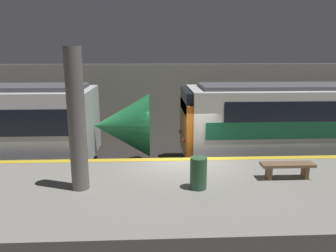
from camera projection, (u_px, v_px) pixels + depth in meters
ground_plane at (183, 189)px, 11.34m from camera, size 120.00×120.00×0.00m
platform at (191, 206)px, 8.86m from camera, size 40.00×4.84×1.14m
station_rear_barrier at (172, 103)px, 16.82m from camera, size 50.00×0.15×4.01m
support_pillar_near at (77, 121)px, 8.24m from camera, size 0.44×0.44×3.66m
platform_bench at (287, 167)px, 9.26m from camera, size 1.50×0.40×0.45m
trash_bin at (198, 173)px, 8.56m from camera, size 0.44×0.44×0.85m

